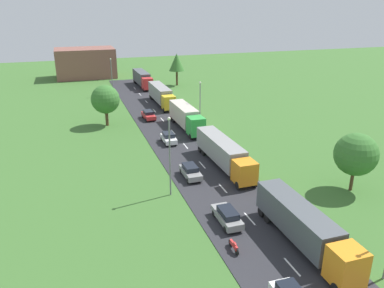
{
  "coord_description": "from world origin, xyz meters",
  "views": [
    {
      "loc": [
        -15.8,
        -12.14,
        20.39
      ],
      "look_at": [
        -1.2,
        32.33,
        2.93
      ],
      "focal_mm": 35.61,
      "sensor_mm": 36.0,
      "label": 1
    }
  ],
  "objects_px": {
    "truck_third": "(186,117)",
    "car_second": "(227,216)",
    "lamppost_third": "(200,100)",
    "tree_maple": "(356,154)",
    "car_fourth": "(169,138)",
    "lamppost_second": "(170,153)",
    "car_third": "(191,171)",
    "truck_fifth": "(142,78)",
    "truck_fourth": "(161,94)",
    "tree_pine": "(177,62)",
    "distant_building": "(86,63)",
    "truck_lead": "(304,226)",
    "lamppost_fourth": "(112,75)",
    "car_fifth": "(149,115)",
    "tree_birch": "(105,99)",
    "truck_second": "(224,152)",
    "motorcycle_courier": "(234,246)"
  },
  "relations": [
    {
      "from": "car_second",
      "to": "car_fifth",
      "type": "distance_m",
      "value": 37.32
    },
    {
      "from": "car_fourth",
      "to": "tree_maple",
      "type": "distance_m",
      "value": 27.15
    },
    {
      "from": "tree_pine",
      "to": "tree_maple",
      "type": "bearing_deg",
      "value": -87.56
    },
    {
      "from": "distant_building",
      "to": "tree_maple",
      "type": "bearing_deg",
      "value": -73.58
    },
    {
      "from": "lamppost_third",
      "to": "distant_building",
      "type": "distance_m",
      "value": 55.07
    },
    {
      "from": "truck_lead",
      "to": "tree_birch",
      "type": "relative_size",
      "value": 1.83
    },
    {
      "from": "lamppost_third",
      "to": "tree_birch",
      "type": "distance_m",
      "value": 16.45
    },
    {
      "from": "lamppost_second",
      "to": "tree_maple",
      "type": "relative_size",
      "value": 1.33
    },
    {
      "from": "car_fifth",
      "to": "tree_birch",
      "type": "distance_m",
      "value": 8.68
    },
    {
      "from": "car_third",
      "to": "car_fourth",
      "type": "height_order",
      "value": "car_fourth"
    },
    {
      "from": "car_third",
      "to": "truck_fifth",
      "type": "bearing_deg",
      "value": 84.84
    },
    {
      "from": "truck_lead",
      "to": "car_fourth",
      "type": "xyz_separation_m",
      "value": [
        -4.46,
        29.25,
        -1.22
      ]
    },
    {
      "from": "car_fourth",
      "to": "tree_pine",
      "type": "height_order",
      "value": "tree_pine"
    },
    {
      "from": "lamppost_third",
      "to": "tree_maple",
      "type": "bearing_deg",
      "value": -75.2
    },
    {
      "from": "truck_fifth",
      "to": "tree_pine",
      "type": "relative_size",
      "value": 1.6
    },
    {
      "from": "truck_fourth",
      "to": "lamppost_second",
      "type": "bearing_deg",
      "value": -102.37
    },
    {
      "from": "car_fifth",
      "to": "tree_birch",
      "type": "height_order",
      "value": "tree_birch"
    },
    {
      "from": "lamppost_fourth",
      "to": "distant_building",
      "type": "xyz_separation_m",
      "value": [
        -4.34,
        25.49,
        -0.66
      ]
    },
    {
      "from": "car_fourth",
      "to": "lamppost_third",
      "type": "height_order",
      "value": "lamppost_third"
    },
    {
      "from": "tree_maple",
      "to": "tree_pine",
      "type": "bearing_deg",
      "value": 92.44
    },
    {
      "from": "car_third",
      "to": "distant_building",
      "type": "distance_m",
      "value": 74.23
    },
    {
      "from": "truck_lead",
      "to": "motorcycle_courier",
      "type": "relative_size",
      "value": 6.75
    },
    {
      "from": "car_third",
      "to": "motorcycle_courier",
      "type": "bearing_deg",
      "value": -93.73
    },
    {
      "from": "car_second",
      "to": "lamppost_third",
      "type": "relative_size",
      "value": 0.6
    },
    {
      "from": "truck_fifth",
      "to": "lamppost_fourth",
      "type": "xyz_separation_m",
      "value": [
        -8.43,
        -7.14,
        2.57
      ]
    },
    {
      "from": "car_fourth",
      "to": "lamppost_second",
      "type": "distance_m",
      "value": 17.32
    },
    {
      "from": "truck_fourth",
      "to": "lamppost_second",
      "type": "xyz_separation_m",
      "value": [
        -8.72,
        -39.74,
        2.86
      ]
    },
    {
      "from": "truck_third",
      "to": "car_second",
      "type": "bearing_deg",
      "value": -99.69
    },
    {
      "from": "car_second",
      "to": "tree_pine",
      "type": "bearing_deg",
      "value": 78.15
    },
    {
      "from": "truck_third",
      "to": "car_fifth",
      "type": "height_order",
      "value": "truck_third"
    },
    {
      "from": "truck_lead",
      "to": "distant_building",
      "type": "relative_size",
      "value": 0.8
    },
    {
      "from": "truck_third",
      "to": "lamppost_second",
      "type": "xyz_separation_m",
      "value": [
        -8.76,
        -22.18,
        2.85
      ]
    },
    {
      "from": "lamppost_third",
      "to": "car_fifth",
      "type": "bearing_deg",
      "value": 148.73
    },
    {
      "from": "truck_fifth",
      "to": "motorcycle_courier",
      "type": "relative_size",
      "value": 6.75
    },
    {
      "from": "truck_second",
      "to": "truck_fifth",
      "type": "relative_size",
      "value": 1.08
    },
    {
      "from": "truck_fifth",
      "to": "tree_birch",
      "type": "bearing_deg",
      "value": -112.09
    },
    {
      "from": "tree_pine",
      "to": "distant_building",
      "type": "height_order",
      "value": "distant_building"
    },
    {
      "from": "truck_third",
      "to": "distant_building",
      "type": "xyz_separation_m",
      "value": [
        -13.01,
        55.14,
        1.88
      ]
    },
    {
      "from": "truck_second",
      "to": "tree_birch",
      "type": "height_order",
      "value": "tree_birch"
    },
    {
      "from": "truck_fifth",
      "to": "lamppost_third",
      "type": "xyz_separation_m",
      "value": [
        3.65,
        -34.22,
        2.03
      ]
    },
    {
      "from": "truck_fourth",
      "to": "car_fifth",
      "type": "xyz_separation_m",
      "value": [
        -4.87,
        -9.95,
        -1.33
      ]
    },
    {
      "from": "truck_third",
      "to": "car_second",
      "type": "distance_m",
      "value": 30.16
    },
    {
      "from": "lamppost_third",
      "to": "tree_maple",
      "type": "xyz_separation_m",
      "value": [
        7.95,
        -30.1,
        0.22
      ]
    },
    {
      "from": "lamppost_second",
      "to": "tree_maple",
      "type": "xyz_separation_m",
      "value": [
        20.11,
        -5.35,
        -0.62
      ]
    },
    {
      "from": "tree_maple",
      "to": "truck_second",
      "type": "bearing_deg",
      "value": 137.19
    },
    {
      "from": "truck_second",
      "to": "car_fourth",
      "type": "distance_m",
      "value": 11.95
    },
    {
      "from": "truck_lead",
      "to": "truck_second",
      "type": "distance_m",
      "value": 18.25
    },
    {
      "from": "truck_second",
      "to": "lamppost_fourth",
      "type": "distance_m",
      "value": 47.38
    },
    {
      "from": "car_third",
      "to": "car_second",
      "type": "bearing_deg",
      "value": -89.1
    },
    {
      "from": "car_third",
      "to": "motorcycle_courier",
      "type": "height_order",
      "value": "car_third"
    }
  ]
}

